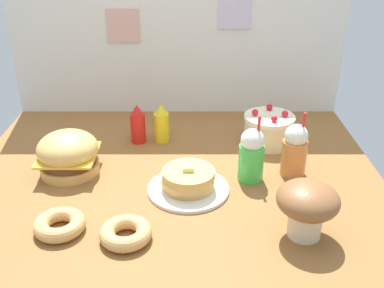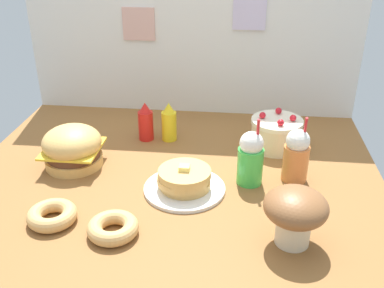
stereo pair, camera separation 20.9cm
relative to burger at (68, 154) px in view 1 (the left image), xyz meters
name	(u,v)px [view 1 (the left image)]	position (x,y,z in m)	size (l,w,h in m)	color
ground_plane	(173,186)	(0.51, -0.12, -0.11)	(2.01, 1.79, 0.02)	brown
back_wall	(177,30)	(0.51, 0.77, 0.42)	(2.01, 0.04, 1.04)	silver
burger	(68,154)	(0.00, 0.00, 0.00)	(0.29, 0.29, 0.21)	#DBA859
pancake_stack	(188,182)	(0.58, -0.17, -0.05)	(0.37, 0.37, 0.13)	white
layer_cake	(268,129)	(1.02, 0.31, -0.02)	(0.27, 0.27, 0.20)	beige
ketchup_bottle	(137,125)	(0.30, 0.33, 0.00)	(0.08, 0.08, 0.22)	red
mustard_bottle	(161,124)	(0.43, 0.34, 0.00)	(0.08, 0.08, 0.22)	yellow
cream_soda_cup	(251,155)	(0.88, -0.07, 0.03)	(0.12, 0.12, 0.33)	green
orange_float_cup	(294,150)	(1.09, -0.02, 0.03)	(0.12, 0.12, 0.33)	orange
donut_pink_glaze	(59,224)	(0.07, -0.47, -0.07)	(0.20, 0.20, 0.06)	tan
donut_chocolate	(125,233)	(0.34, -0.52, -0.07)	(0.20, 0.20, 0.06)	tan
mushroom_stool	(307,204)	(1.04, -0.49, 0.04)	(0.24, 0.24, 0.23)	beige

